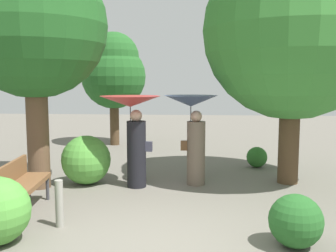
{
  "coord_description": "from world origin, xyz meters",
  "views": [
    {
      "loc": [
        0.67,
        -4.85,
        2.16
      ],
      "look_at": [
        0.0,
        3.31,
        1.21
      ],
      "focal_mm": 41.13,
      "sensor_mm": 36.0,
      "label": 1
    }
  ],
  "objects_px": {
    "tree_mid_left": "(114,71)",
    "path_marker_post": "(59,204)",
    "tree_near_left": "(33,11)",
    "tree_near_right": "(293,16)",
    "person_right": "(193,123)",
    "person_left": "(133,122)",
    "park_bench": "(20,182)"
  },
  "relations": [
    {
      "from": "tree_mid_left",
      "to": "path_marker_post",
      "type": "bearing_deg",
      "value": -83.72
    },
    {
      "from": "tree_near_left",
      "to": "tree_near_right",
      "type": "height_order",
      "value": "tree_near_right"
    },
    {
      "from": "person_right",
      "to": "tree_near_left",
      "type": "relative_size",
      "value": 0.35
    },
    {
      "from": "tree_mid_left",
      "to": "path_marker_post",
      "type": "relative_size",
      "value": 5.35
    },
    {
      "from": "person_left",
      "to": "tree_near_left",
      "type": "relative_size",
      "value": 0.35
    },
    {
      "from": "tree_near_right",
      "to": "path_marker_post",
      "type": "bearing_deg",
      "value": -144.27
    },
    {
      "from": "tree_near_right",
      "to": "path_marker_post",
      "type": "relative_size",
      "value": 7.78
    },
    {
      "from": "person_right",
      "to": "tree_near_right",
      "type": "bearing_deg",
      "value": -82.59
    },
    {
      "from": "person_left",
      "to": "tree_mid_left",
      "type": "relative_size",
      "value": 0.49
    },
    {
      "from": "person_left",
      "to": "tree_near_left",
      "type": "bearing_deg",
      "value": 95.85
    },
    {
      "from": "person_left",
      "to": "tree_near_right",
      "type": "bearing_deg",
      "value": -80.62
    },
    {
      "from": "tree_near_right",
      "to": "tree_mid_left",
      "type": "relative_size",
      "value": 1.45
    },
    {
      "from": "tree_mid_left",
      "to": "path_marker_post",
      "type": "distance_m",
      "value": 7.8
    },
    {
      "from": "person_right",
      "to": "park_bench",
      "type": "xyz_separation_m",
      "value": [
        -2.81,
        -1.99,
        -0.8
      ]
    },
    {
      "from": "tree_near_right",
      "to": "tree_mid_left",
      "type": "height_order",
      "value": "tree_near_right"
    },
    {
      "from": "person_left",
      "to": "park_bench",
      "type": "distance_m",
      "value": 2.48
    },
    {
      "from": "person_left",
      "to": "tree_near_left",
      "type": "distance_m",
      "value": 2.9
    },
    {
      "from": "park_bench",
      "to": "tree_near_left",
      "type": "bearing_deg",
      "value": 5.37
    },
    {
      "from": "person_left",
      "to": "tree_near_left",
      "type": "height_order",
      "value": "tree_near_left"
    },
    {
      "from": "person_right",
      "to": "tree_near_right",
      "type": "height_order",
      "value": "tree_near_right"
    },
    {
      "from": "path_marker_post",
      "to": "tree_near_left",
      "type": "bearing_deg",
      "value": 119.88
    },
    {
      "from": "path_marker_post",
      "to": "tree_mid_left",
      "type": "bearing_deg",
      "value": 96.28
    },
    {
      "from": "person_left",
      "to": "park_bench",
      "type": "xyz_separation_m",
      "value": [
        -1.59,
        -1.7,
        -0.84
      ]
    },
    {
      "from": "person_right",
      "to": "park_bench",
      "type": "distance_m",
      "value": 3.53
    },
    {
      "from": "person_right",
      "to": "tree_near_right",
      "type": "relative_size",
      "value": 0.34
    },
    {
      "from": "path_marker_post",
      "to": "park_bench",
      "type": "bearing_deg",
      "value": 146.86
    },
    {
      "from": "person_left",
      "to": "tree_near_right",
      "type": "relative_size",
      "value": 0.34
    },
    {
      "from": "tree_near_right",
      "to": "tree_mid_left",
      "type": "distance_m",
      "value": 6.7
    },
    {
      "from": "person_right",
      "to": "tree_mid_left",
      "type": "xyz_separation_m",
      "value": [
        -2.75,
        4.89,
        1.2
      ]
    },
    {
      "from": "park_bench",
      "to": "tree_near_right",
      "type": "xyz_separation_m",
      "value": [
        4.83,
        2.27,
        2.97
      ]
    },
    {
      "from": "person_left",
      "to": "tree_mid_left",
      "type": "bearing_deg",
      "value": 15.92
    },
    {
      "from": "tree_mid_left",
      "to": "path_marker_post",
      "type": "height_order",
      "value": "tree_mid_left"
    }
  ]
}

